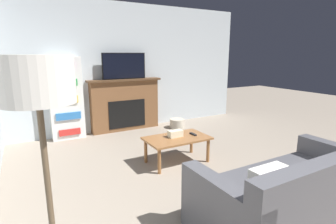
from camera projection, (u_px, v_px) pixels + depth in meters
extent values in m
cube|color=silver|center=(126.00, 68.00, 5.71)|extent=(5.83, 0.06, 2.70)
cube|color=brown|center=(125.00, 106.00, 5.72)|extent=(1.49, 0.22, 1.08)
cube|color=black|center=(127.00, 114.00, 5.66)|extent=(0.82, 0.01, 0.59)
cube|color=#4C331E|center=(125.00, 80.00, 5.58)|extent=(1.59, 0.28, 0.04)
cube|color=black|center=(124.00, 66.00, 5.52)|extent=(0.94, 0.03, 0.55)
cube|color=black|center=(124.00, 66.00, 5.50)|extent=(0.91, 0.01, 0.51)
cube|color=#4C4C51|center=(287.00, 201.00, 2.62)|extent=(1.90, 0.95, 0.42)
cube|color=#4C4C51|center=(333.00, 179.00, 2.19)|extent=(1.90, 0.16, 0.40)
cube|color=#4C4C51|center=(220.00, 217.00, 2.18)|extent=(0.16, 0.95, 0.64)
cube|color=silver|center=(268.00, 183.00, 2.25)|extent=(0.36, 0.14, 0.28)
cube|color=brown|center=(177.00, 138.00, 3.99)|extent=(0.97, 0.58, 0.03)
cylinder|color=brown|center=(159.00, 161.00, 3.64)|extent=(0.05, 0.05, 0.37)
cylinder|color=brown|center=(208.00, 150.00, 4.05)|extent=(0.05, 0.05, 0.37)
cylinder|color=brown|center=(146.00, 151.00, 4.03)|extent=(0.05, 0.05, 0.37)
cylinder|color=brown|center=(191.00, 142.00, 4.43)|extent=(0.05, 0.05, 0.37)
cube|color=beige|center=(175.00, 134.00, 4.01)|extent=(0.22, 0.12, 0.10)
cube|color=black|center=(193.00, 134.00, 4.11)|extent=(0.04, 0.15, 0.02)
cube|color=white|center=(66.00, 99.00, 5.07)|extent=(0.61, 0.26, 1.60)
cube|color=red|center=(70.00, 132.00, 5.09)|extent=(0.39, 0.03, 0.12)
cube|color=#2D70B7|center=(69.00, 116.00, 5.02)|extent=(0.45, 0.03, 0.14)
cube|color=gold|center=(67.00, 100.00, 4.95)|extent=(0.39, 0.03, 0.14)
cube|color=green|center=(66.00, 83.00, 4.88)|extent=(0.42, 0.03, 0.13)
cube|color=purple|center=(64.00, 65.00, 4.81)|extent=(0.35, 0.03, 0.15)
cylinder|color=silver|center=(36.00, 79.00, 1.18)|extent=(0.34, 0.34, 0.22)
cylinder|color=#BCB29E|center=(177.00, 123.00, 5.95)|extent=(0.33, 0.33, 0.20)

